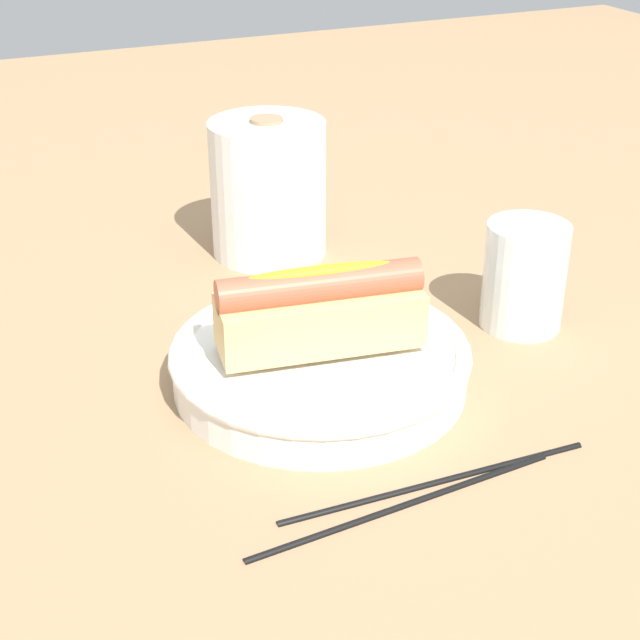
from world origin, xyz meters
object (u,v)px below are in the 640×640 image
at_px(serving_bowl, 320,362).
at_px(chopstick_near, 437,480).
at_px(water_glass, 524,281).
at_px(paper_towel_roll, 268,189).
at_px(hotdog_front, 320,310).
at_px(chopstick_far, 405,503).

height_order(serving_bowl, chopstick_near, serving_bowl).
relative_size(water_glass, paper_towel_roll, 0.67).
distance_m(hotdog_front, water_glass, 0.20).
height_order(serving_bowl, chopstick_far, serving_bowl).
xyz_separation_m(water_glass, paper_towel_roll, (-0.14, 0.23, 0.03)).
height_order(water_glass, chopstick_near, water_glass).
xyz_separation_m(hotdog_front, chopstick_far, (-0.01, -0.15, -0.06)).
bearing_deg(hotdog_front, paper_towel_roll, 77.42).
relative_size(hotdog_front, paper_towel_roll, 1.16).
bearing_deg(chopstick_far, water_glass, 36.57).
bearing_deg(hotdog_front, serving_bowl, -135.00).
bearing_deg(chopstick_far, hotdog_front, 82.34).
bearing_deg(chopstick_near, water_glass, 44.85).
distance_m(serving_bowl, chopstick_far, 0.16).
height_order(hotdog_front, chopstick_far, hotdog_front).
relative_size(water_glass, chopstick_far, 0.41).
bearing_deg(serving_bowl, water_glass, 5.73).
bearing_deg(chopstick_far, chopstick_near, 17.86).
bearing_deg(paper_towel_roll, chopstick_far, -99.21).
xyz_separation_m(water_glass, chopstick_near, (-0.17, -0.16, -0.04)).
relative_size(hotdog_front, water_glass, 1.73).
xyz_separation_m(paper_towel_roll, chopstick_far, (-0.06, -0.40, -0.06)).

